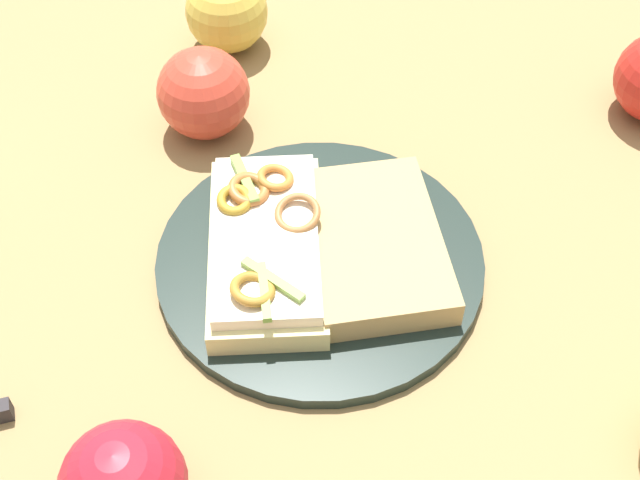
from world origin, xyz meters
TOP-DOWN VIEW (x-y plane):
  - ground_plane at (0.00, 0.00)m, footprint 2.00×2.00m
  - plate at (0.00, 0.00)m, footprint 0.26×0.26m
  - sandwich at (0.03, -0.03)m, footprint 0.19×0.18m
  - bread_slice_side at (-0.03, 0.03)m, footprint 0.18×0.18m
  - apple_4 at (-0.06, -0.18)m, footprint 0.11×0.11m
  - apple_5 at (-0.16, -0.25)m, footprint 0.11×0.11m

SIDE VIEW (x-z plane):
  - ground_plane at x=0.00m, z-range 0.00..0.00m
  - plate at x=0.00m, z-range 0.00..0.01m
  - bread_slice_side at x=-0.03m, z-range 0.01..0.04m
  - sandwich at x=0.03m, z-range 0.01..0.05m
  - apple_5 at x=-0.16m, z-range 0.00..0.08m
  - apple_4 at x=-0.06m, z-range 0.00..0.08m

